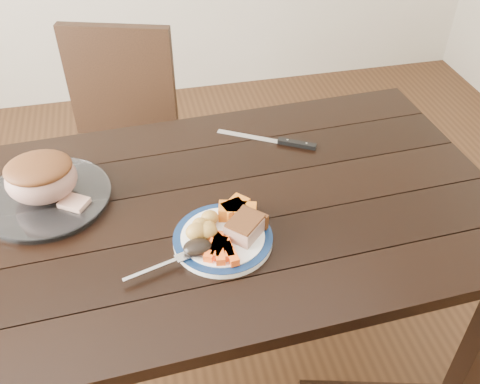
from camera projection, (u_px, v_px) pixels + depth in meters
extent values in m
plane|color=#472B16|center=(217.00, 361.00, 1.93)|extent=(4.00, 4.00, 0.00)
cube|color=black|center=(210.00, 211.00, 1.46)|extent=(1.64, 0.97, 0.04)
cube|color=black|center=(369.00, 189.00, 2.12)|extent=(0.07, 0.07, 0.71)
cube|color=black|center=(117.00, 165.00, 2.08)|extent=(0.53, 0.53, 0.04)
cube|color=black|center=(121.00, 83.00, 2.07)|extent=(0.41, 0.16, 0.46)
cube|color=black|center=(176.00, 185.00, 2.36)|extent=(0.04, 0.04, 0.43)
cube|color=black|center=(159.00, 243.00, 2.08)|extent=(0.04, 0.04, 0.43)
cube|color=black|center=(96.00, 181.00, 2.38)|extent=(0.04, 0.04, 0.43)
cube|color=black|center=(69.00, 238.00, 2.10)|extent=(0.04, 0.04, 0.43)
cylinder|color=white|center=(223.00, 239.00, 1.34)|extent=(0.25, 0.25, 0.02)
torus|color=#0E2247|center=(223.00, 237.00, 1.33)|extent=(0.25, 0.25, 0.02)
cylinder|color=white|center=(48.00, 199.00, 1.45)|extent=(0.33, 0.33, 0.02)
cube|color=tan|center=(245.00, 228.00, 1.32)|extent=(0.11, 0.11, 0.04)
ellipsoid|color=gold|center=(208.00, 231.00, 1.31)|extent=(0.05, 0.04, 0.04)
ellipsoid|color=gold|center=(208.00, 228.00, 1.33)|extent=(0.04, 0.04, 0.03)
ellipsoid|color=gold|center=(210.00, 218.00, 1.35)|extent=(0.05, 0.04, 0.04)
ellipsoid|color=gold|center=(200.00, 225.00, 1.33)|extent=(0.04, 0.04, 0.04)
ellipsoid|color=gold|center=(196.00, 232.00, 1.31)|extent=(0.05, 0.05, 0.04)
cube|color=#FF5615|center=(220.00, 253.00, 1.27)|extent=(0.03, 0.07, 0.02)
cube|color=#FF5615|center=(212.00, 250.00, 1.28)|extent=(0.05, 0.07, 0.02)
cube|color=#FF5615|center=(217.00, 243.00, 1.29)|extent=(0.05, 0.07, 0.02)
cube|color=#FF5615|center=(227.00, 249.00, 1.28)|extent=(0.02, 0.07, 0.02)
cube|color=#FF5615|center=(222.00, 244.00, 1.29)|extent=(0.05, 0.07, 0.02)
cube|color=#FF5615|center=(219.00, 248.00, 1.28)|extent=(0.06, 0.07, 0.02)
cube|color=#FF5615|center=(231.00, 254.00, 1.27)|extent=(0.03, 0.07, 0.02)
cube|color=orange|center=(229.00, 211.00, 1.37)|extent=(0.06, 0.06, 0.04)
cube|color=orange|center=(237.00, 207.00, 1.38)|extent=(0.07, 0.07, 0.04)
cube|color=orange|center=(234.00, 210.00, 1.37)|extent=(0.07, 0.06, 0.04)
cube|color=orange|center=(245.00, 212.00, 1.37)|extent=(0.07, 0.06, 0.04)
ellipsoid|color=black|center=(198.00, 247.00, 1.28)|extent=(0.07, 0.05, 0.03)
cube|color=silver|center=(151.00, 270.00, 1.24)|extent=(0.14, 0.05, 0.00)
cube|color=silver|center=(185.00, 256.00, 1.27)|extent=(0.05, 0.04, 0.00)
ellipsoid|color=#A77566|center=(41.00, 179.00, 1.41)|extent=(0.19, 0.16, 0.12)
cube|color=tan|center=(74.00, 203.00, 1.41)|extent=(0.09, 0.08, 0.02)
cube|color=silver|center=(248.00, 136.00, 1.70)|extent=(0.18, 0.12, 0.00)
cube|color=black|center=(297.00, 144.00, 1.65)|extent=(0.11, 0.08, 0.01)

